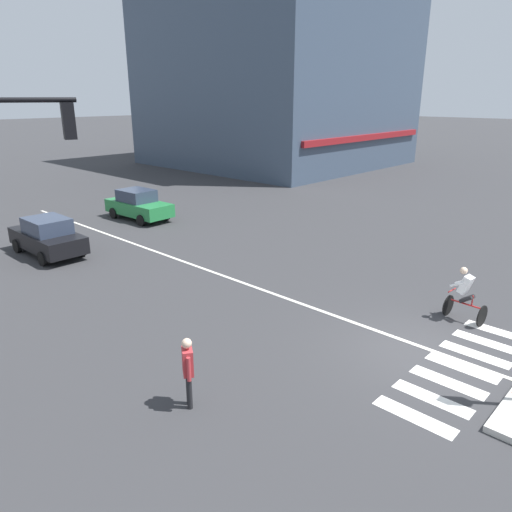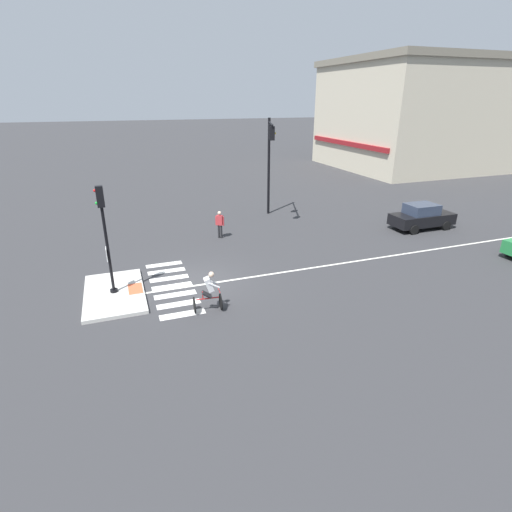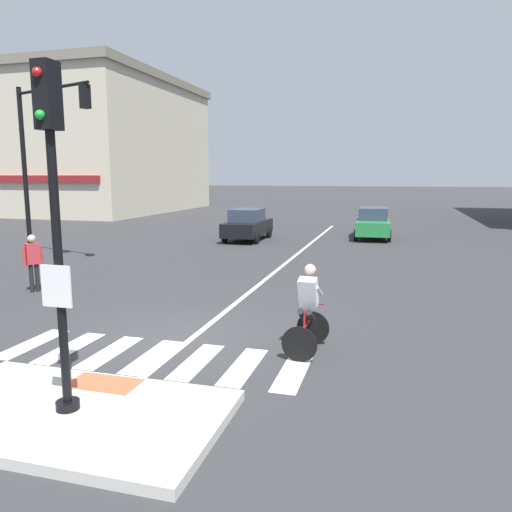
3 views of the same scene
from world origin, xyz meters
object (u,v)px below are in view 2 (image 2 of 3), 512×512
object	(u,v)px
traffic_light_mast	(270,152)
cyclist	(209,291)
car_black_westbound_distant	(422,217)
pedestrian_at_curb_left	(220,222)
signal_pole	(105,231)

from	to	relation	value
traffic_light_mast	cyclist	bearing A→B (deg)	-31.87
car_black_westbound_distant	pedestrian_at_curb_left	distance (m)	13.03
cyclist	pedestrian_at_curb_left	distance (m)	8.89
pedestrian_at_curb_left	traffic_light_mast	bearing A→B (deg)	123.77
traffic_light_mast	car_black_westbound_distant	bearing A→B (deg)	56.58
car_black_westbound_distant	pedestrian_at_curb_left	xyz separation A→B (m)	(-2.65, -12.75, 0.17)
pedestrian_at_curb_left	signal_pole	bearing A→B (deg)	-47.63
cyclist	traffic_light_mast	bearing A→B (deg)	148.13
car_black_westbound_distant	signal_pole	bearing A→B (deg)	-80.79
signal_pole	traffic_light_mast	xyz separation A→B (m)	(-8.63, 10.62, 1.69)
cyclist	pedestrian_at_curb_left	world-z (taller)	cyclist
car_black_westbound_distant	traffic_light_mast	bearing A→B (deg)	-123.42
signal_pole	cyclist	distance (m)	4.93
signal_pole	cyclist	world-z (taller)	signal_pole
car_black_westbound_distant	pedestrian_at_curb_left	size ratio (longest dim) A/B	2.46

